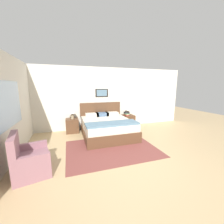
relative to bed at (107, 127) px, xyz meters
The scene contains 14 objects.
ground_plane 2.13m from the bed, 87.90° to the right, with size 16.00×16.00×0.00m, color tan.
wall_back 1.45m from the bed, 85.90° to the left, with size 7.87×0.09×2.60m.
wall_left 2.91m from the bed, 168.61° to the right, with size 0.08×5.55×2.60m.
area_rug_main 1.19m from the bed, 98.70° to the right, with size 2.57×1.92×0.01m.
bed is the anchor object (origin of this frame).
armchair 2.76m from the bed, 141.36° to the right, with size 0.81×0.91×0.89m.
nightstand_near_window 1.43m from the bed, 148.04° to the left, with size 0.48×0.50×0.55m.
nightstand_by_door 1.43m from the bed, 31.96° to the left, with size 0.48×0.50×0.55m.
table_lamp_near_window 1.51m from the bed, 148.31° to the left, with size 0.32×0.32×0.49m.
table_lamp_by_door 1.51m from the bed, 31.68° to the left, with size 0.32×0.32×0.49m.
book_thick_bottom 1.33m from the bed, 32.69° to the left, with size 0.20×0.24×0.03m.
book_hardcover_middle 1.34m from the bed, 32.69° to the left, with size 0.19×0.26×0.04m.
book_novel_upper 1.35m from the bed, 32.69° to the left, with size 0.21×0.25×0.04m.
book_slim_near_top 1.36m from the bed, 32.69° to the left, with size 0.24×0.27×0.04m.
Camera 1 is at (-1.40, -2.62, 1.79)m, focal length 22.00 mm.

